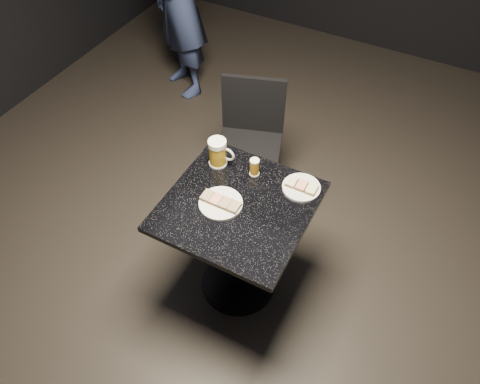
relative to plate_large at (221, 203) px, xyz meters
name	(u,v)px	position (x,y,z in m)	size (l,w,h in m)	color
floor	(238,283)	(0.07, 0.04, -0.76)	(6.00, 6.00, 0.00)	black
plate_large	(221,203)	(0.00, 0.00, 0.00)	(0.22, 0.22, 0.01)	white
plate_small	(301,188)	(0.31, 0.28, 0.00)	(0.19, 0.19, 0.01)	silver
table	(238,234)	(0.07, 0.04, -0.25)	(0.70, 0.70, 0.75)	black
beer_mug	(218,153)	(-0.15, 0.24, 0.07)	(0.14, 0.10, 0.16)	silver
beer_tumbler	(254,167)	(0.05, 0.26, 0.04)	(0.05, 0.05, 0.10)	white
chair	(250,137)	(-0.22, 0.76, -0.26)	(0.51, 0.51, 0.87)	black
canapes_on_plate_large	(221,201)	(0.00, 0.00, 0.02)	(0.20, 0.07, 0.02)	#4C3521
canapes_on_plate_small	(302,185)	(0.31, 0.28, 0.02)	(0.16, 0.07, 0.02)	#4C3521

